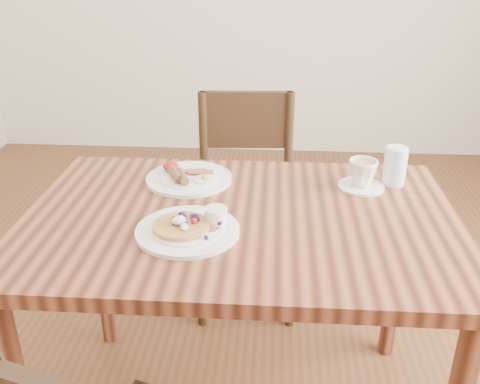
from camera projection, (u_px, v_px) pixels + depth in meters
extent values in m
cube|color=brown|center=(240.00, 221.00, 1.48)|extent=(1.20, 0.80, 0.04)
cylinder|color=brown|center=(397.00, 273.00, 1.91)|extent=(0.06, 0.06, 0.71)
cylinder|color=brown|center=(101.00, 262.00, 1.98)|extent=(0.06, 0.06, 0.71)
cube|color=#332212|center=(246.00, 207.00, 2.18)|extent=(0.45, 0.45, 0.04)
cylinder|color=#332212|center=(201.00, 280.00, 2.12)|extent=(0.04, 0.04, 0.43)
cylinder|color=#332212|center=(291.00, 280.00, 2.12)|extent=(0.04, 0.04, 0.43)
cylinder|color=#332212|center=(206.00, 235.00, 2.45)|extent=(0.04, 0.04, 0.43)
cylinder|color=#332212|center=(285.00, 235.00, 2.44)|extent=(0.04, 0.04, 0.43)
cylinder|color=#332212|center=(289.00, 142.00, 2.25)|extent=(0.04, 0.04, 0.43)
cylinder|color=#332212|center=(203.00, 142.00, 2.25)|extent=(0.04, 0.04, 0.43)
cube|color=#332212|center=(246.00, 120.00, 2.22)|extent=(0.38, 0.05, 0.24)
cylinder|color=white|center=(188.00, 231.00, 1.38)|extent=(0.27, 0.27, 0.01)
cylinder|color=white|center=(188.00, 228.00, 1.38)|extent=(0.19, 0.19, 0.01)
cylinder|color=#B22D59|center=(207.00, 226.00, 1.38)|extent=(0.07, 0.07, 0.00)
cylinder|color=#C68C47|center=(181.00, 226.00, 1.37)|extent=(0.15, 0.15, 0.01)
ellipsoid|color=white|center=(179.00, 221.00, 1.36)|extent=(0.03, 0.03, 0.02)
ellipsoid|color=white|center=(183.00, 227.00, 1.34)|extent=(0.02, 0.02, 0.01)
cylinder|color=white|center=(216.00, 215.00, 1.40)|extent=(0.06, 0.06, 0.04)
cylinder|color=#591E07|center=(216.00, 210.00, 1.39)|extent=(0.05, 0.05, 0.00)
sphere|color=black|center=(194.00, 218.00, 1.38)|extent=(0.02, 0.02, 0.02)
sphere|color=#1E234C|center=(196.00, 217.00, 1.39)|extent=(0.01, 0.01, 0.01)
sphere|color=#1E234C|center=(192.00, 213.00, 1.41)|extent=(0.01, 0.01, 0.01)
sphere|color=#B21938|center=(185.00, 215.00, 1.40)|extent=(0.02, 0.02, 0.02)
sphere|color=black|center=(178.00, 215.00, 1.39)|extent=(0.02, 0.02, 0.02)
sphere|color=#1E234C|center=(172.00, 219.00, 1.38)|extent=(0.01, 0.01, 0.01)
sphere|color=black|center=(179.00, 220.00, 1.37)|extent=(0.02, 0.02, 0.02)
sphere|color=#1E234C|center=(181.00, 224.00, 1.35)|extent=(0.01, 0.01, 0.01)
sphere|color=#1E234C|center=(188.00, 226.00, 1.35)|extent=(0.01, 0.01, 0.01)
sphere|color=#B21938|center=(191.00, 221.00, 1.37)|extent=(0.02, 0.02, 0.02)
sphere|color=#1E234C|center=(211.00, 235.00, 1.33)|extent=(0.01, 0.01, 0.01)
sphere|color=#B21938|center=(218.00, 228.00, 1.36)|extent=(0.01, 0.01, 0.01)
sphere|color=black|center=(218.00, 219.00, 1.40)|extent=(0.02, 0.02, 0.02)
cylinder|color=white|center=(189.00, 179.00, 1.68)|extent=(0.27, 0.27, 0.01)
cylinder|color=white|center=(189.00, 177.00, 1.68)|extent=(0.19, 0.19, 0.01)
cylinder|color=brown|center=(175.00, 174.00, 1.66)|extent=(0.06, 0.10, 0.03)
cylinder|color=brown|center=(182.00, 176.00, 1.64)|extent=(0.06, 0.10, 0.03)
cube|color=maroon|center=(193.00, 171.00, 1.70)|extent=(0.08, 0.04, 0.01)
cube|color=maroon|center=(201.00, 172.00, 1.69)|extent=(0.08, 0.03, 0.01)
cylinder|color=white|center=(205.00, 179.00, 1.65)|extent=(0.07, 0.07, 0.00)
ellipsoid|color=yellow|center=(205.00, 176.00, 1.64)|extent=(0.03, 0.03, 0.01)
ellipsoid|color=#A5190F|center=(171.00, 166.00, 1.71)|extent=(0.05, 0.05, 0.03)
cylinder|color=white|center=(361.00, 186.00, 1.64)|extent=(0.14, 0.14, 0.01)
imported|color=white|center=(362.00, 173.00, 1.62)|extent=(0.12, 0.12, 0.08)
cylinder|color=tan|center=(363.00, 164.00, 1.60)|extent=(0.07, 0.07, 0.00)
cylinder|color=silver|center=(395.00, 166.00, 1.64)|extent=(0.07, 0.07, 0.12)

